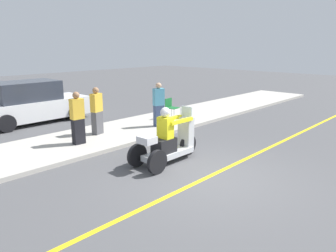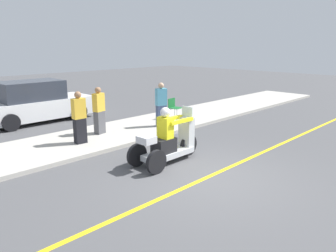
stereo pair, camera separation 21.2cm
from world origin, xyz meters
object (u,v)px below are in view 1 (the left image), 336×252
object	(u,v)px
spectator_end_of_line	(97,112)
folding_chair_set_back	(171,106)
spectator_far_back	(78,119)
motorcycle_trike	(168,143)
spectator_with_child	(159,105)
parked_car_lot_far	(31,103)

from	to	relation	value
spectator_end_of_line	folding_chair_set_back	distance (m)	3.46
spectator_far_back	folding_chair_set_back	distance (m)	4.52
motorcycle_trike	folding_chair_set_back	bearing A→B (deg)	41.98
motorcycle_trike	spectator_with_child	size ratio (longest dim) A/B	1.37
parked_car_lot_far	spectator_end_of_line	bearing A→B (deg)	-82.14
folding_chair_set_back	motorcycle_trike	bearing A→B (deg)	-138.02
spectator_with_child	spectator_end_of_line	bearing A→B (deg)	161.68
folding_chair_set_back	spectator_end_of_line	bearing A→B (deg)	177.02
spectator_with_child	folding_chair_set_back	size ratio (longest dim) A/B	1.96
motorcycle_trike	spectator_far_back	bearing A→B (deg)	107.82
spectator_end_of_line	spectator_with_child	bearing A→B (deg)	-18.32
spectator_far_back	spectator_with_child	bearing A→B (deg)	-3.55
folding_chair_set_back	parked_car_lot_far	distance (m)	5.61
parked_car_lot_far	folding_chair_set_back	bearing A→B (deg)	-44.93
spectator_far_back	parked_car_lot_far	world-z (taller)	spectator_far_back
motorcycle_trike	spectator_end_of_line	xyz separation A→B (m)	(0.13, 3.40, 0.34)
spectator_end_of_line	parked_car_lot_far	distance (m)	3.82
motorcycle_trike	parked_car_lot_far	distance (m)	7.19
spectator_end_of_line	folding_chair_set_back	world-z (taller)	spectator_end_of_line
motorcycle_trike	folding_chair_set_back	xyz separation A→B (m)	(3.58, 3.22, 0.09)
motorcycle_trike	folding_chair_set_back	world-z (taller)	motorcycle_trike
motorcycle_trike	folding_chair_set_back	size ratio (longest dim) A/B	2.68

